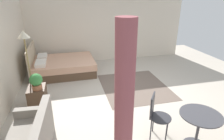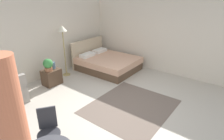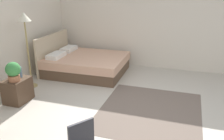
# 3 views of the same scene
# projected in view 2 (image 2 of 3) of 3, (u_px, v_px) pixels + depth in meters

# --- Properties ---
(ground_plane) EXTENTS (9.38, 9.60, 0.02)m
(ground_plane) POSITION_uv_depth(u_px,v_px,m) (117.00, 110.00, 4.89)
(ground_plane) COLOR #B2A899
(wall_back) EXTENTS (9.38, 0.12, 2.68)m
(wall_back) POSITION_uv_depth(u_px,v_px,m) (37.00, 41.00, 6.24)
(wall_back) COLOR beige
(wall_back) RESTS_ON ground
(wall_right) EXTENTS (0.12, 6.60, 2.68)m
(wall_right) POSITION_uv_depth(u_px,v_px,m) (170.00, 37.00, 6.72)
(wall_right) COLOR beige
(wall_right) RESTS_ON ground
(area_rug) EXTENTS (2.24, 1.96, 0.01)m
(area_rug) POSITION_uv_depth(u_px,v_px,m) (131.00, 107.00, 5.02)
(area_rug) COLOR #66564C
(area_rug) RESTS_ON ground
(bed) EXTENTS (1.80, 2.18, 1.07)m
(bed) POSITION_uv_depth(u_px,v_px,m) (107.00, 63.00, 7.37)
(bed) COLOR brown
(bed) RESTS_ON ground
(nightstand) EXTENTS (0.55, 0.42, 0.51)m
(nightstand) POSITION_uv_depth(u_px,v_px,m) (52.00, 77.00, 6.16)
(nightstand) COLOR #473323
(nightstand) RESTS_ON ground
(potted_plant) EXTENTS (0.30, 0.30, 0.41)m
(potted_plant) POSITION_uv_depth(u_px,v_px,m) (48.00, 65.00, 5.89)
(potted_plant) COLOR #935B3D
(potted_plant) RESTS_ON nightstand
(vase) EXTENTS (0.14, 0.14, 0.22)m
(vase) POSITION_uv_depth(u_px,v_px,m) (53.00, 65.00, 6.12)
(vase) COLOR slate
(vase) RESTS_ON nightstand
(floor_lamp) EXTENTS (0.32, 0.32, 1.80)m
(floor_lamp) POSITION_uv_depth(u_px,v_px,m) (63.00, 34.00, 6.41)
(floor_lamp) COLOR #99844C
(floor_lamp) RESTS_ON ground
(cafe_chair_near_window) EXTENTS (0.57, 0.57, 0.92)m
(cafe_chair_near_window) POSITION_uv_depth(u_px,v_px,m) (48.00, 127.00, 3.41)
(cafe_chair_near_window) COLOR #2D2D33
(cafe_chair_near_window) RESTS_ON ground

